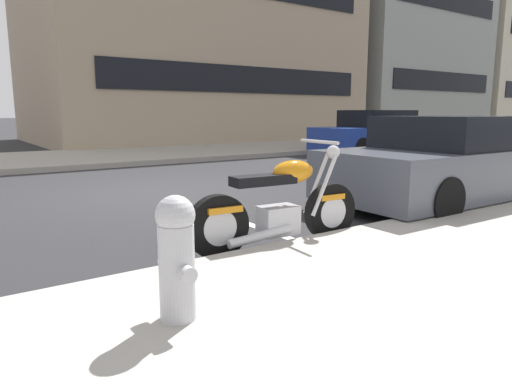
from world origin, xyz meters
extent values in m
plane|color=#28282B|center=(0.00, 0.00, 0.00)|extent=(260.00, 260.00, 0.00)
cube|color=gray|center=(12.00, 6.55, 0.07)|extent=(120.00, 5.00, 0.14)
cube|color=silver|center=(0.00, -3.45, 0.00)|extent=(0.12, 2.20, 0.01)
cylinder|color=black|center=(0.36, -4.00, 0.32)|extent=(0.64, 0.16, 0.63)
cylinder|color=silver|center=(0.36, -4.00, 0.32)|extent=(0.36, 0.15, 0.35)
cylinder|color=black|center=(-1.02, -3.90, 0.32)|extent=(0.64, 0.16, 0.63)
cylinder|color=silver|center=(-1.02, -3.90, 0.32)|extent=(0.36, 0.15, 0.35)
cube|color=silver|center=(-0.33, -3.95, 0.30)|extent=(0.42, 0.29, 0.30)
cube|color=black|center=(-0.51, -3.94, 0.74)|extent=(0.69, 0.27, 0.10)
ellipsoid|color=orange|center=(-0.15, -3.96, 0.80)|extent=(0.50, 0.28, 0.24)
cube|color=orange|center=(-0.97, -3.90, 0.49)|extent=(0.37, 0.21, 0.06)
cube|color=orange|center=(0.34, -4.00, 0.49)|extent=(0.33, 0.18, 0.06)
cylinder|color=silver|center=(0.22, -3.92, 0.63)|extent=(0.34, 0.07, 0.65)
cylinder|color=silver|center=(0.21, -4.06, 0.63)|extent=(0.34, 0.07, 0.65)
cylinder|color=silver|center=(0.18, -3.99, 1.10)|extent=(0.08, 0.62, 0.04)
sphere|color=silver|center=(0.38, -4.00, 0.98)|extent=(0.15, 0.15, 0.15)
cylinder|color=silver|center=(-0.64, -4.07, 0.21)|extent=(0.71, 0.14, 0.16)
cube|color=#4C515B|center=(3.53, -3.53, 0.51)|extent=(4.61, 1.91, 0.70)
cube|color=black|center=(3.58, -3.53, 1.11)|extent=(2.41, 1.72, 0.48)
cylinder|color=black|center=(5.05, -2.72, 0.31)|extent=(0.62, 0.23, 0.62)
cylinder|color=black|center=(2.03, -2.67, 0.31)|extent=(0.62, 0.23, 0.62)
cylinder|color=black|center=(2.00, -4.33, 0.31)|extent=(0.62, 0.23, 0.62)
cube|color=navy|center=(9.52, 3.33, 0.53)|extent=(4.67, 1.94, 0.75)
cube|color=black|center=(9.63, 3.32, 1.20)|extent=(2.29, 1.75, 0.57)
cylinder|color=black|center=(7.97, 2.52, 0.31)|extent=(0.62, 0.23, 0.62)
cylinder|color=black|center=(8.01, 4.20, 0.31)|extent=(0.62, 0.23, 0.62)
cylinder|color=black|center=(11.03, 2.45, 0.31)|extent=(0.62, 0.23, 0.62)
cylinder|color=black|center=(11.07, 4.14, 0.31)|extent=(0.62, 0.23, 0.62)
cylinder|color=#B7B7BC|center=(-2.03, -5.15, 0.44)|extent=(0.22, 0.22, 0.60)
sphere|color=#B7B7BC|center=(-2.03, -5.15, 0.80)|extent=(0.24, 0.24, 0.24)
cylinder|color=#B7B7BC|center=(-2.03, -5.01, 0.47)|extent=(0.10, 0.08, 0.10)
cylinder|color=#B7B7BC|center=(-2.03, -5.29, 0.47)|extent=(0.10, 0.08, 0.10)
cube|color=tan|center=(7.75, 14.30, 6.30)|extent=(14.81, 10.91, 12.59)
cube|color=black|center=(7.75, 8.82, 2.77)|extent=(12.44, 0.06, 1.10)
cube|color=#939993|center=(21.79, 13.53, 7.31)|extent=(10.94, 9.36, 14.61)
cube|color=black|center=(21.79, 8.82, 3.21)|extent=(9.19, 0.06, 1.10)
cube|color=black|center=(21.79, 8.82, 7.74)|extent=(9.19, 0.06, 1.10)
cube|color=beige|center=(33.46, 12.99, 6.75)|extent=(10.81, 8.28, 13.50)
camera|label=1|loc=(-3.15, -7.62, 1.40)|focal=32.11mm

